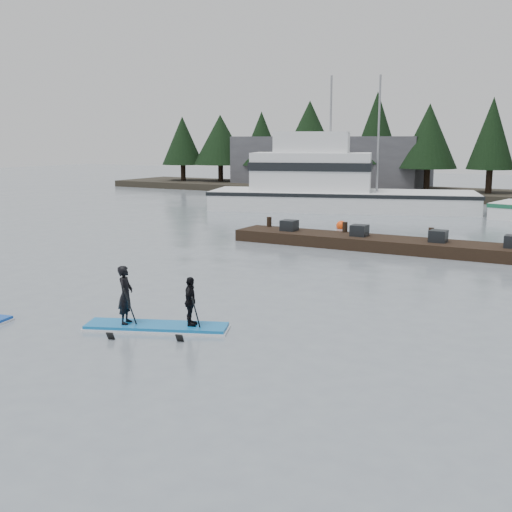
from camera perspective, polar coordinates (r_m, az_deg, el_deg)
The scene contains 9 objects.
ground at distance 16.18m, azimuth -10.74°, elevation -7.19°, with size 160.00×160.00×0.00m, color slate.
far_shore at distance 54.78m, azimuth 19.20°, elevation 5.10°, with size 70.00×8.00×0.60m, color #2D281E.
treeline at distance 54.81m, azimuth 19.18°, elevation 4.79°, with size 60.00×4.00×8.00m, color black, non-canonical shape.
waterfront_building at distance 60.70m, azimuth 6.50°, elevation 8.15°, with size 18.00×6.00×5.00m, color #4C4C51.
fishing_boat_large at distance 44.45m, azimuth 6.94°, elevation 5.09°, with size 18.41×10.32×10.01m.
floating_dock at distance 28.59m, azimuth 12.92°, elevation 0.94°, with size 15.71×2.10×0.52m, color black.
buoy_a at distance 44.80m, azimuth -1.76°, elevation 4.22°, with size 0.53×0.53×0.53m, color #E9400B.
buoy_b at distance 35.24m, azimuth 7.58°, elevation 2.44°, with size 0.55×0.55×0.55m, color #E9400B.
paddleboard_duo at distance 16.69m, azimuth -8.80°, elevation -4.73°, with size 3.70×2.21×2.09m.
Camera 1 is at (10.14, -11.64, 4.85)m, focal length 45.00 mm.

